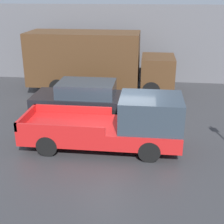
% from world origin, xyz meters
% --- Properties ---
extents(ground_plane, '(60.00, 60.00, 0.00)m').
position_xyz_m(ground_plane, '(0.00, 0.00, 0.00)').
color(ground_plane, '#2D2D30').
extents(building_wall, '(28.00, 0.15, 4.73)m').
position_xyz_m(building_wall, '(0.00, 9.14, 2.36)').
color(building_wall, '#56565B').
rests_on(building_wall, ground).
extents(pickup_truck, '(5.78, 2.05, 2.03)m').
position_xyz_m(pickup_truck, '(-0.08, -0.22, 0.95)').
color(pickup_truck, red).
rests_on(pickup_truck, ground).
extents(car, '(4.64, 2.02, 1.66)m').
position_xyz_m(car, '(-1.93, 2.69, 0.85)').
color(car, black).
rests_on(car, ground).
extents(delivery_truck, '(8.18, 2.56, 3.37)m').
position_xyz_m(delivery_truck, '(-2.16, 6.65, 1.80)').
color(delivery_truck, '#472D19').
rests_on(delivery_truck, ground).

